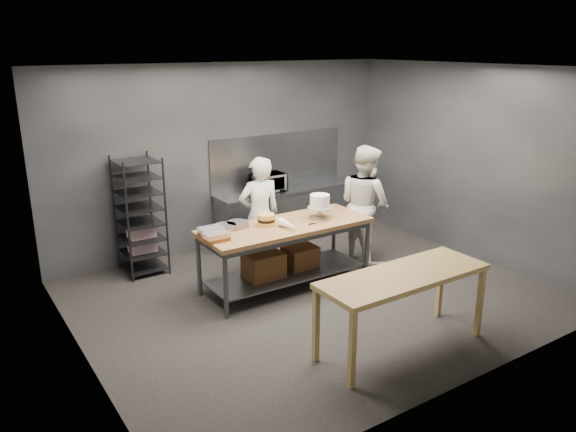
% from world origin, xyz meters
% --- Properties ---
extents(ground, '(6.00, 6.00, 0.00)m').
position_xyz_m(ground, '(0.00, 0.00, 0.00)').
color(ground, black).
rests_on(ground, ground).
extents(back_wall, '(6.00, 0.04, 3.00)m').
position_xyz_m(back_wall, '(0.00, 2.50, 1.50)').
color(back_wall, '#4C4F54').
rests_on(back_wall, ground).
extents(work_table, '(2.40, 0.90, 0.92)m').
position_xyz_m(work_table, '(-0.18, 0.49, 0.57)').
color(work_table, '#98653C').
rests_on(work_table, ground).
extents(near_counter, '(2.00, 0.70, 0.90)m').
position_xyz_m(near_counter, '(0.01, -1.62, 0.81)').
color(near_counter, olive).
rests_on(near_counter, ground).
extents(back_counter, '(2.60, 0.60, 0.90)m').
position_xyz_m(back_counter, '(1.00, 2.18, 0.45)').
color(back_counter, slate).
rests_on(back_counter, ground).
extents(splashback_panel, '(2.60, 0.02, 0.90)m').
position_xyz_m(splashback_panel, '(1.00, 2.48, 1.35)').
color(splashback_panel, slate).
rests_on(splashback_panel, back_counter).
extents(speed_rack, '(0.60, 0.65, 1.75)m').
position_xyz_m(speed_rack, '(-1.63, 2.10, 0.86)').
color(speed_rack, black).
rests_on(speed_rack, ground).
extents(chef_behind, '(0.68, 0.50, 1.74)m').
position_xyz_m(chef_behind, '(-0.16, 1.15, 0.87)').
color(chef_behind, white).
rests_on(chef_behind, ground).
extents(chef_right, '(0.70, 0.90, 1.83)m').
position_xyz_m(chef_right, '(1.41, 0.64, 0.92)').
color(chef_right, silver).
rests_on(chef_right, ground).
extents(microwave, '(0.54, 0.37, 0.30)m').
position_xyz_m(microwave, '(0.62, 2.18, 1.05)').
color(microwave, black).
rests_on(microwave, back_counter).
extents(frosted_cake_stand, '(0.34, 0.34, 0.34)m').
position_xyz_m(frosted_cake_stand, '(0.41, 0.46, 1.14)').
color(frosted_cake_stand, '#AA9F88').
rests_on(frosted_cake_stand, work_table).
extents(layer_cake, '(0.24, 0.24, 0.16)m').
position_xyz_m(layer_cake, '(-0.40, 0.57, 1.00)').
color(layer_cake, '#F8D44F').
rests_on(layer_cake, work_table).
extents(cake_pans, '(0.74, 0.37, 0.07)m').
position_xyz_m(cake_pans, '(-0.95, 0.69, 0.96)').
color(cake_pans, gray).
rests_on(cake_pans, work_table).
extents(piping_bag, '(0.14, 0.39, 0.12)m').
position_xyz_m(piping_bag, '(-0.24, 0.26, 0.98)').
color(piping_bag, white).
rests_on(piping_bag, work_table).
extents(offset_spatula, '(0.36, 0.02, 0.02)m').
position_xyz_m(offset_spatula, '(0.23, 0.27, 0.93)').
color(offset_spatula, slate).
rests_on(offset_spatula, work_table).
extents(pastry_clamshells, '(0.35, 0.44, 0.11)m').
position_xyz_m(pastry_clamshells, '(-1.22, 0.50, 0.98)').
color(pastry_clamshells, '#A65121').
rests_on(pastry_clamshells, work_table).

